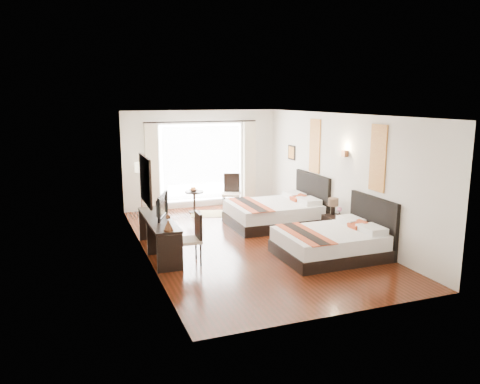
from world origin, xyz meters
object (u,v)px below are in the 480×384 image
object	(u,v)px
console_desk	(159,236)
floor_lamp	(140,171)
bed_far	(276,212)
vase	(339,215)
television	(159,206)
side_table	(194,202)
fruit_bowl	(193,190)
nightstand	(335,227)
table_lamp	(333,203)
bed_near	(333,242)
desk_chair	(189,248)
window_chair	(231,200)

from	to	relation	value
console_desk	floor_lamp	world-z (taller)	floor_lamp
bed_far	vase	world-z (taller)	bed_far
television	side_table	distance (m)	3.57
console_desk	fruit_bowl	xyz separation A→B (m)	(1.56, 3.16, 0.26)
nightstand	table_lamp	world-z (taller)	table_lamp
bed_far	bed_near	bearing A→B (deg)	-88.31
floor_lamp	side_table	world-z (taller)	floor_lamp
bed_near	desk_chair	xyz separation A→B (m)	(-2.83, 0.58, 0.00)
bed_far	nightstand	distance (m)	1.64
bed_near	window_chair	xyz separation A→B (m)	(-0.66, 4.33, 0.02)
bed_far	console_desk	distance (m)	3.41
bed_near	fruit_bowl	size ratio (longest dim) A/B	9.91
console_desk	bed_near	bearing A→B (deg)	-22.67
vase	side_table	size ratio (longest dim) A/B	0.22
side_table	television	bearing A→B (deg)	-116.55
table_lamp	vase	world-z (taller)	table_lamp
bed_near	bed_far	bearing A→B (deg)	91.69
table_lamp	console_desk	world-z (taller)	table_lamp
bed_near	table_lamp	distance (m)	1.56
desk_chair	fruit_bowl	bearing A→B (deg)	-104.19
bed_far	nightstand	bearing A→B (deg)	-60.78
television	console_desk	bearing A→B (deg)	172.41
desk_chair	console_desk	bearing A→B (deg)	-59.06
table_lamp	side_table	xyz separation A→B (m)	(-2.44, 3.25, -0.46)
nightstand	desk_chair	size ratio (longest dim) A/B	0.51
console_desk	desk_chair	world-z (taller)	desk_chair
nightstand	vase	bearing A→B (deg)	-86.76
bed_near	bed_far	world-z (taller)	bed_far
nightstand	fruit_bowl	xyz separation A→B (m)	(-2.43, 3.39, 0.39)
table_lamp	vase	bearing A→B (deg)	-94.51
bed_far	vase	bearing A→B (deg)	-62.99
bed_near	television	world-z (taller)	television
bed_far	floor_lamp	bearing A→B (deg)	144.15
window_chair	console_desk	bearing A→B (deg)	-17.24
television	floor_lamp	distance (m)	3.36
television	fruit_bowl	bearing A→B (deg)	-3.70
table_lamp	floor_lamp	distance (m)	5.20
floor_lamp	console_desk	bearing A→B (deg)	-92.90
floor_lamp	window_chair	distance (m)	2.63
console_desk	window_chair	size ratio (longest dim) A/B	2.09
floor_lamp	window_chair	bearing A→B (deg)	-9.64
nightstand	television	xyz separation A→B (m)	(-3.97, 0.26, 0.75)
table_lamp	window_chair	world-z (taller)	window_chair
bed_far	window_chair	distance (m)	1.86
bed_far	television	distance (m)	3.44
nightstand	vase	size ratio (longest dim) A/B	3.78
bed_far	console_desk	xyz separation A→B (m)	(-3.19, -1.20, 0.05)
desk_chair	vase	bearing A→B (deg)	-171.93
side_table	console_desk	bearing A→B (deg)	-116.60
bed_far	vase	size ratio (longest dim) A/B	16.23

